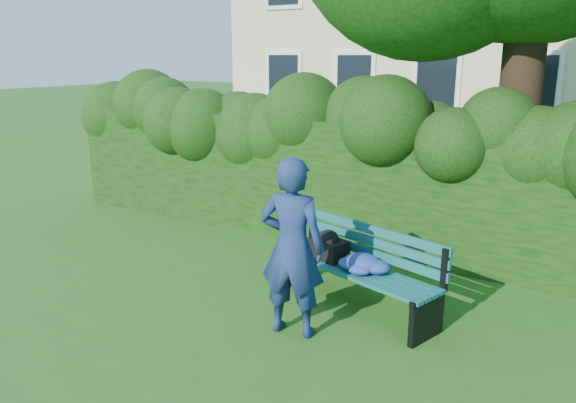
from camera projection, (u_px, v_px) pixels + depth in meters
The scene contains 4 objects.
ground at pixel (261, 290), 6.60m from camera, with size 80.00×80.00×0.00m, color #26571B.
hedge at pixel (346, 181), 8.18m from camera, with size 10.00×1.00×1.80m.
park_bench at pixel (354, 263), 6.07m from camera, with size 2.03×1.08×0.89m.
man_reading at pixel (292, 248), 5.40m from camera, with size 0.65×0.43×1.78m, color navy.
Camera 1 is at (3.51, -5.02, 2.69)m, focal length 35.00 mm.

